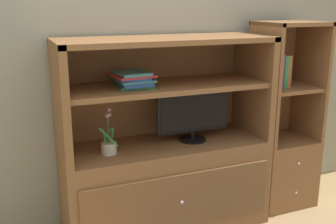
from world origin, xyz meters
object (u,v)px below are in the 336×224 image
at_px(upright_book_row, 277,71).
at_px(magazine_stack, 133,79).
at_px(tv_monitor, 193,114).
at_px(bookshelf_tall, 281,145).
at_px(potted_plant, 109,145).
at_px(media_console, 165,167).

bearing_deg(upright_book_row, magazine_stack, 179.68).
relative_size(tv_monitor, bookshelf_tall, 0.37).
bearing_deg(magazine_stack, potted_plant, -163.16).
distance_m(tv_monitor, magazine_stack, 0.53).
distance_m(magazine_stack, bookshelf_tall, 1.46).
xyz_separation_m(potted_plant, magazine_stack, (0.20, 0.06, 0.43)).
xyz_separation_m(media_console, magazine_stack, (-0.24, 0.00, 0.68)).
bearing_deg(upright_book_row, bookshelf_tall, 5.15).
distance_m(tv_monitor, upright_book_row, 0.79).
xyz_separation_m(magazine_stack, bookshelf_tall, (1.30, 0.00, -0.66)).
distance_m(potted_plant, bookshelf_tall, 1.51).
relative_size(tv_monitor, upright_book_row, 2.11).
bearing_deg(bookshelf_tall, media_console, -179.72).
height_order(tv_monitor, upright_book_row, upright_book_row).
relative_size(magazine_stack, bookshelf_tall, 0.21).
height_order(potted_plant, magazine_stack, magazine_stack).
xyz_separation_m(tv_monitor, potted_plant, (-0.65, -0.04, -0.15)).
relative_size(magazine_stack, upright_book_row, 1.22).
xyz_separation_m(bookshelf_tall, upright_book_row, (-0.11, -0.01, 0.64)).
distance_m(bookshelf_tall, upright_book_row, 0.65).
bearing_deg(potted_plant, upright_book_row, 2.20).
relative_size(media_console, upright_book_row, 5.64).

